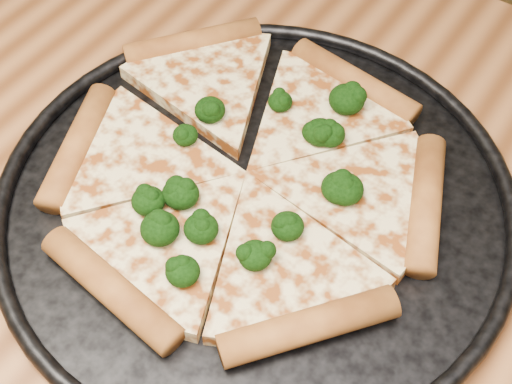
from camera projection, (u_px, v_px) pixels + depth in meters
The scene contains 4 objects.
dining_table at pixel (155, 340), 0.61m from camera, with size 1.20×0.90×0.75m.
pizza_pan at pixel (256, 198), 0.57m from camera, with size 0.40×0.40×0.02m.
pizza at pixel (245, 170), 0.58m from camera, with size 0.34×0.32×0.02m.
broccoli_florets at pixel (257, 176), 0.56m from camera, with size 0.16×0.23×0.02m.
Camera 1 is at (0.22, -0.18, 1.21)m, focal length 51.89 mm.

